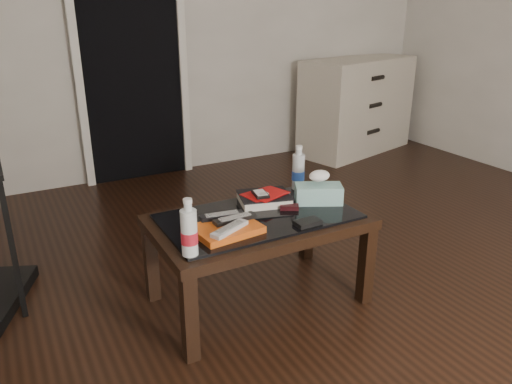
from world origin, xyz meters
TOP-DOWN VIEW (x-y plane):
  - ground at (0.00, 0.00)m, footprint 5.00×5.00m
  - doorway at (-0.40, 2.47)m, footprint 0.90×0.08m
  - coffee_table at (-0.42, 0.33)m, footprint 1.00×0.60m
  - dresser at (1.71, 2.23)m, footprint 1.29×0.79m
  - magazines at (-0.63, 0.23)m, footprint 0.30×0.24m
  - remote_silver at (-0.64, 0.18)m, footprint 0.20×0.13m
  - remote_black_front at (-0.58, 0.26)m, footprint 0.20×0.06m
  - remote_black_back at (-0.61, 0.32)m, footprint 0.21×0.08m
  - textbook at (-0.32, 0.45)m, footprint 0.29×0.26m
  - dvd_mailers at (-0.33, 0.45)m, footprint 0.21×0.17m
  - ipod at (-0.35, 0.43)m, footprint 0.08×0.11m
  - flip_phone at (-0.25, 0.32)m, footprint 0.10×0.09m
  - wallet at (-0.28, 0.13)m, footprint 0.12×0.07m
  - water_bottle_left at (-0.85, 0.11)m, footprint 0.08×0.08m
  - water_bottle_right at (-0.06, 0.54)m, footprint 0.08×0.08m
  - tissue_box at (-0.08, 0.33)m, footprint 0.26×0.21m

SIDE VIEW (x-z plane):
  - ground at x=0.00m, z-range 0.00..0.00m
  - coffee_table at x=-0.42m, z-range 0.17..0.63m
  - dresser at x=1.71m, z-range 0.00..0.90m
  - wallet at x=-0.28m, z-range 0.46..0.48m
  - flip_phone at x=-0.25m, z-range 0.46..0.48m
  - magazines at x=-0.63m, z-range 0.46..0.49m
  - textbook at x=-0.32m, z-range 0.46..0.51m
  - remote_silver at x=-0.64m, z-range 0.49..0.51m
  - remote_black_front at x=-0.58m, z-range 0.49..0.51m
  - remote_black_back at x=-0.61m, z-range 0.49..0.51m
  - tissue_box at x=-0.08m, z-range 0.46..0.55m
  - dvd_mailers at x=-0.33m, z-range 0.51..0.51m
  - ipod at x=-0.35m, z-range 0.51..0.53m
  - water_bottle_left at x=-0.85m, z-range 0.46..0.70m
  - water_bottle_right at x=-0.06m, z-range 0.46..0.70m
  - doorway at x=-0.40m, z-range -0.01..2.06m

